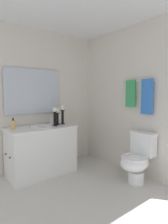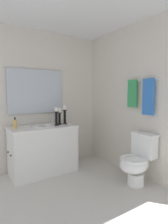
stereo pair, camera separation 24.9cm
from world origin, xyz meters
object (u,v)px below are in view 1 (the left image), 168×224
at_px(sink_basin, 41,129).
at_px(towel_bar, 140,81).
at_px(mirror, 33,91).
at_px(vanity_cabinet, 42,150).
at_px(candle_holder_short, 57,116).
at_px(towel_near_vanity, 131,94).
at_px(candle_holder_mid, 55,116).
at_px(candle_holder_tall, 63,114).
at_px(toilet, 137,159).
at_px(towel_center, 147,97).
at_px(soap_bottle, 13,125).

height_order(sink_basin, towel_bar, towel_bar).
xyz_separation_m(mirror, towel_bar, (1.30, 1.20, 0.16)).
height_order(vanity_cabinet, candle_holder_short, candle_holder_short).
relative_size(sink_basin, candle_holder_short, 1.39).
relative_size(sink_basin, towel_near_vanity, 0.92).
xyz_separation_m(sink_basin, mirror, (-0.28, -0.00, 0.62)).
xyz_separation_m(candle_holder_mid, towel_bar, (0.97, 0.98, 0.58)).
xyz_separation_m(candle_holder_tall, candle_holder_short, (-0.00, -0.10, -0.03)).
relative_size(candle_holder_mid, toilet, 0.41).
bearing_deg(towel_center, toilet, -91.06).
relative_size(soap_bottle, towel_center, 0.34).
bearing_deg(candle_holder_mid, toilet, 33.93).
height_order(candle_holder_tall, toilet, candle_holder_tall).
relative_size(towel_bar, towel_center, 1.14).
xyz_separation_m(vanity_cabinet, candle_holder_short, (-0.03, 0.32, 0.55)).
bearing_deg(candle_holder_tall, candle_holder_mid, -69.36).
bearing_deg(mirror, towel_bar, 42.76).
distance_m(vanity_cabinet, toilet, 1.53).
distance_m(candle_holder_mid, towel_near_vanity, 1.32).
bearing_deg(candle_holder_tall, toilet, 24.81).
bearing_deg(sink_basin, candle_holder_tall, 93.31).
bearing_deg(toilet, towel_bar, 123.82).
distance_m(towel_bar, towel_near_vanity, 0.25).
distance_m(candle_holder_short, towel_center, 1.52).
bearing_deg(candle_holder_tall, vanity_cabinet, -86.69).
distance_m(vanity_cabinet, candle_holder_tall, 0.72).
relative_size(soap_bottle, towel_near_vanity, 0.41).
relative_size(sink_basin, candle_holder_tall, 1.20).
height_order(sink_basin, towel_center, towel_center).
bearing_deg(vanity_cabinet, towel_near_vanity, 53.76).
xyz_separation_m(soap_bottle, towel_center, (1.21, 1.62, 0.42)).
bearing_deg(soap_bottle, vanity_cabinet, 85.90).
height_order(vanity_cabinet, toilet, vanity_cabinet).
height_order(mirror, towel_center, mirror).
height_order(candle_holder_mid, toilet, candle_holder_mid).
bearing_deg(towel_near_vanity, candle_holder_mid, -130.52).
xyz_separation_m(mirror, towel_center, (1.45, 1.19, -0.09)).
bearing_deg(towel_bar, vanity_cabinet, -130.33).
distance_m(mirror, soap_bottle, 0.71).
height_order(vanity_cabinet, mirror, mirror).
height_order(candle_holder_tall, soap_bottle, candle_holder_tall).
xyz_separation_m(soap_bottle, towel_bar, (1.05, 1.64, 0.67)).
xyz_separation_m(candle_holder_tall, towel_center, (1.20, 0.76, 0.32)).
relative_size(candle_holder_short, towel_bar, 0.47).
bearing_deg(towel_center, vanity_cabinet, -134.72).
relative_size(candle_holder_short, candle_holder_mid, 0.94).
bearing_deg(toilet, candle_holder_mid, -146.07).
bearing_deg(towel_center, towel_bar, 173.27).
relative_size(candle_holder_mid, towel_near_vanity, 0.70).
xyz_separation_m(mirror, towel_near_vanity, (1.15, 1.19, -0.04)).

